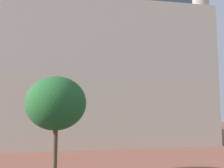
{
  "coord_description": "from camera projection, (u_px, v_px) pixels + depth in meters",
  "views": [
    {
      "loc": [
        -2.11,
        0.22,
        4.08
      ],
      "look_at": [
        -0.27,
        11.2,
        5.27
      ],
      "focal_mm": 37.69,
      "sensor_mm": 36.0,
      "label": 1
    }
  ],
  "objects": [
    {
      "name": "tree_curb_far",
      "position": [
        56.0,
        103.0,
        12.69
      ],
      "size": [
        3.24,
        3.24,
        5.86
      ],
      "color": "brown",
      "rests_on": "ground_plane"
    },
    {
      "name": "landmark_building",
      "position": [
        92.0,
        68.0,
        31.94
      ],
      "size": [
        28.28,
        15.57,
        32.93
      ],
      "color": "#B2A893",
      "rests_on": "ground_plane"
    }
  ]
}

